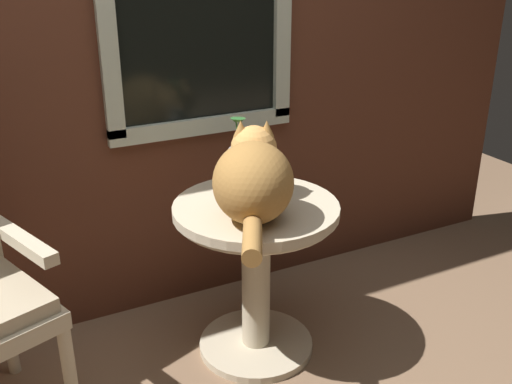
# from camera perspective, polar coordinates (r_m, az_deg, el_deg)

# --- Properties ---
(back_wall) EXTENTS (4.00, 0.07, 2.60)m
(back_wall) POSITION_cam_1_polar(r_m,az_deg,el_deg) (2.40, -12.08, 16.71)
(back_wall) COLOR #562D1E
(back_wall) RESTS_ON ground_plane
(wicker_side_table) EXTENTS (0.62, 0.62, 0.64)m
(wicker_side_table) POSITION_cam_1_polar(r_m,az_deg,el_deg) (2.28, 0.00, -5.69)
(wicker_side_table) COLOR beige
(wicker_side_table) RESTS_ON ground_plane
(cat) EXTENTS (0.40, 0.63, 0.30)m
(cat) POSITION_cam_1_polar(r_m,az_deg,el_deg) (2.04, -0.26, 1.39)
(cat) COLOR #AD7A3D
(cat) RESTS_ON wicker_side_table
(pewter_vase_with_ivy) EXTENTS (0.13, 0.13, 0.30)m
(pewter_vase_with_ivy) POSITION_cam_1_polar(r_m,az_deg,el_deg) (2.29, -1.54, 2.25)
(pewter_vase_with_ivy) COLOR gray
(pewter_vase_with_ivy) RESTS_ON wicker_side_table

